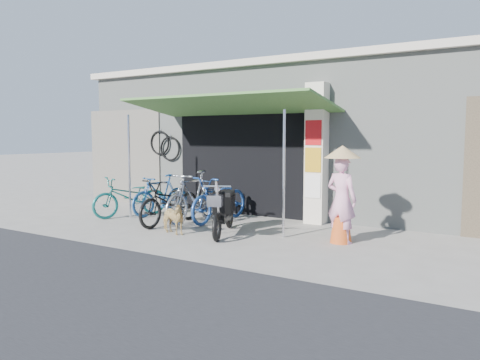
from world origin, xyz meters
The scene contains 13 objects.
ground centered at (0.00, 0.00, 0.00)m, with size 80.00×80.00×0.00m, color gray.
bicycle_shop centered at (0.00, 5.09, 1.83)m, with size 12.30×5.30×3.66m.
shop_pillar centered at (0.85, 2.45, 1.50)m, with size 0.42×0.44×3.00m.
awning centered at (-0.90, 1.63, 2.51)m, with size 4.60×1.88×2.72m.
neighbour_left centered at (-5.00, 2.59, 1.30)m, with size 2.60×0.06×2.60m, color #6B665B.
bike_teal centered at (-3.14, 0.90, 0.47)m, with size 0.63×1.80×0.94m, color #15625D.
bike_blue centered at (-2.68, 1.44, 0.48)m, with size 0.45×1.61×0.97m, color #1D4C88.
bike_black centered at (-1.72, 0.66, 0.49)m, with size 0.65×1.87×0.98m, color black.
bike_silver centered at (-1.42, 1.07, 0.57)m, with size 0.53×1.89×1.13m, color #B5B6BA.
bike_navy centered at (-1.01, 1.50, 0.50)m, with size 0.67×1.92×1.01m, color navy.
street_dog centered at (-1.08, -0.09, 0.31)m, with size 0.33×0.73×0.61m, color tan.
moped centered at (-0.22, 0.44, 0.46)m, with size 0.86×1.70×1.01m.
nun centered at (1.96, 0.89, 0.85)m, with size 0.64×0.64×1.72m.
Camera 1 is at (4.68, -6.96, 1.88)m, focal length 35.00 mm.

